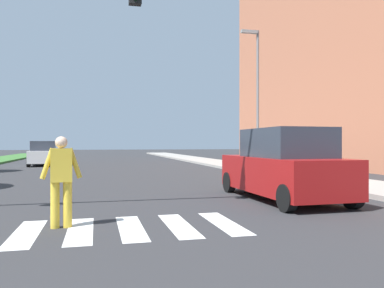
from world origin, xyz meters
The scene contains 7 objects.
ground_plane centered at (0.00, 30.00, 0.00)m, with size 140.00×140.00×0.00m, color #2D2D30.
crosswalk centered at (0.00, 8.65, 0.00)m, with size 5.85×2.20×0.01m.
sidewalk_right centered at (9.23, 28.00, 0.07)m, with size 3.00×64.00×0.15m, color #9E9991.
street_lamp_right centered at (8.64, 20.70, 4.59)m, with size 1.02×0.24×7.50m.
pedestrian_performer centered at (-0.35, 8.99, 0.93)m, with size 0.75×0.27×1.69m.
suv_crossing centered at (5.31, 11.22, 0.93)m, with size 2.03×4.63×1.97m.
sedan_midblock centered at (-3.34, 30.34, 0.80)m, with size 2.15×4.42×1.72m.
Camera 1 is at (0.28, 1.53, 1.56)m, focal length 35.85 mm.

